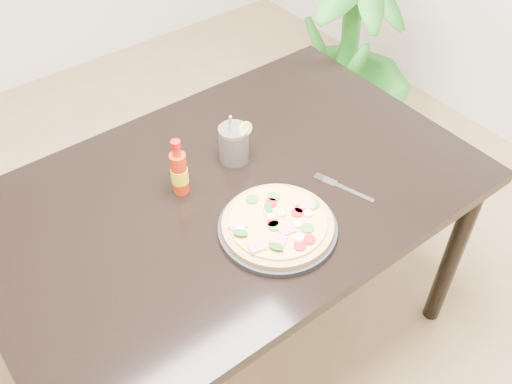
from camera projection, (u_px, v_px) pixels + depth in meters
dining_table at (231, 209)px, 1.67m from camera, size 1.40×0.90×0.75m
plate at (278, 228)px, 1.49m from camera, size 0.31×0.31×0.02m
pizza at (278, 223)px, 1.48m from camera, size 0.29×0.29×0.03m
hot_sauce_bottle at (179, 172)px, 1.55m from camera, size 0.06×0.06×0.18m
cola_cup at (234, 145)px, 1.66m from camera, size 0.09×0.09×0.18m
fork at (342, 187)px, 1.61m from camera, size 0.07×0.18×0.00m
houseplant at (344, 58)px, 2.48m from camera, size 0.64×0.64×1.10m
plant_pot at (334, 137)px, 2.79m from camera, size 0.28×0.28×0.22m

